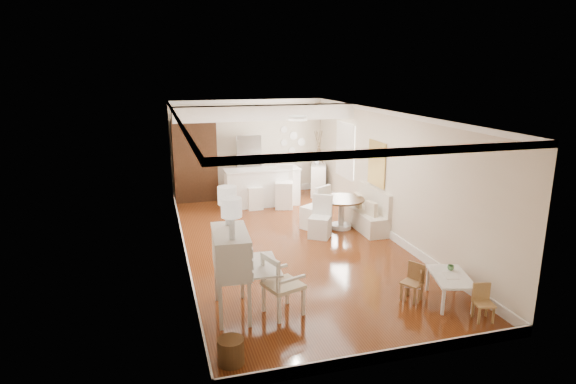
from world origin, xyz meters
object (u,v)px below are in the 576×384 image
dining_table (341,213)px  bar_stool_right (284,187)px  slip_chair_near (320,217)px  sideboard (318,179)px  breakfast_counter (262,187)px  fridge (261,166)px  kids_chair_a (412,282)px  kids_chair_b (413,284)px  pantry_cabinet (195,160)px  wicker_basket (231,351)px  kids_table (449,289)px  slip_chair_far (315,207)px  bar_stool_left (255,191)px  secretary_bureau (231,273)px  kids_chair_c (484,303)px  gustavian_armchair (283,284)px

dining_table → bar_stool_right: bearing=112.9°
dining_table → slip_chair_near: bearing=-146.8°
bar_stool_right → sideboard: size_ratio=1.20×
breakfast_counter → fridge: (0.20, 1.05, 0.39)m
kids_chair_a → kids_chair_b: kids_chair_a is taller
pantry_cabinet → fridge: bearing=-0.9°
wicker_basket → breakfast_counter: (2.04, 7.06, 0.34)m
kids_table → breakfast_counter: bearing=104.4°
kids_chair_b → slip_chair_far: size_ratio=0.50×
wicker_basket → pantry_cabinet: 8.20m
wicker_basket → dining_table: bearing=53.9°
wicker_basket → kids_chair_b: kids_chair_b is taller
slip_chair_far → bar_stool_left: 2.25m
bar_stool_right → secretary_bureau: bearing=-96.1°
dining_table → slip_chair_far: (-0.61, 0.14, 0.17)m
slip_chair_near → bar_stool_right: (-0.16, 2.45, 0.11)m
pantry_cabinet → fridge: (1.90, -0.03, -0.25)m
secretary_bureau → kids_chair_a: secretary_bureau is taller
slip_chair_far → bar_stool_right: size_ratio=0.92×
kids_chair_a → sideboard: bearing=141.8°
dining_table → sideboard: sideboard is taller
kids_chair_a → bar_stool_right: size_ratio=0.54×
pantry_cabinet → kids_chair_c: bearing=-66.7°
wicker_basket → bar_stool_left: bar_stool_left is taller
gustavian_armchair → sideboard: size_ratio=1.02×
slip_chair_far → secretary_bureau: bearing=21.3°
breakfast_counter → bar_stool_right: size_ratio=1.77×
wicker_basket → sideboard: (3.92, 7.76, 0.29)m
gustavian_armchair → kids_table: size_ratio=1.07×
secretary_bureau → kids_chair_b: 2.97m
kids_table → bar_stool_right: 6.06m
kids_table → slip_chair_far: (-0.89, 4.09, 0.30)m
kids_chair_b → sideboard: (0.76, 6.82, 0.19)m
fridge → slip_chair_far: bearing=-80.7°
sideboard → pantry_cabinet: bearing=-166.2°
wicker_basket → kids_chair_a: 3.26m
kids_chair_c → dining_table: dining_table is taller
fridge → sideboard: fridge is taller
gustavian_armchair → bar_stool_left: gustavian_armchair is taller
wicker_basket → sideboard: bearing=63.2°
sideboard → bar_stool_right: bearing=-121.0°
slip_chair_far → fridge: bearing=-113.2°
gustavian_armchair → slip_chair_far: bearing=-44.1°
kids_chair_b → bar_stool_left: bar_stool_left is taller
gustavian_armchair → pantry_cabinet: size_ratio=0.43×
wicker_basket → dining_table: size_ratio=0.32×
kids_table → bar_stool_left: bar_stool_left is taller
secretary_bureau → kids_table: size_ratio=1.44×
dining_table → fridge: (-1.15, 3.47, 0.54)m
gustavian_armchair → breakfast_counter: bearing=-28.2°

